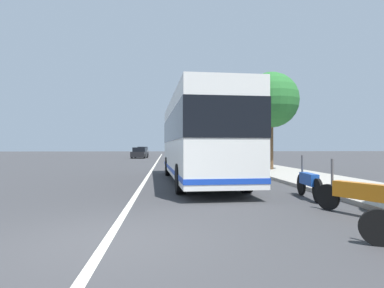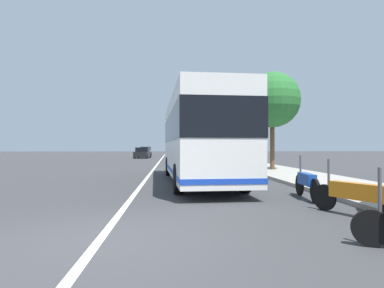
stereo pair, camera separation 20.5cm
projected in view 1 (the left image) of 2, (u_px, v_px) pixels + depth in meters
The scene contains 11 objects.
ground_plane at pixel (107, 241), 5.34m from camera, with size 220.00×220.00×0.00m, color #38383A.
sidewalk_curb at pixel (304, 177), 15.92m from camera, with size 110.00×3.60×0.14m, color #9E998E.
lane_divider_line at pixel (146, 180), 15.30m from camera, with size 110.00×0.16×0.01m, color silver.
coach_bus at pixel (198, 136), 14.34m from camera, with size 11.14×3.04×3.60m.
motorcycle_far_end at pixel (361, 195), 7.24m from camera, with size 2.19×1.10×1.27m.
motorcycle_by_tree at pixel (309, 182), 9.75m from camera, with size 2.12×0.35×1.29m.
car_oncoming at pixel (140, 153), 45.07m from camera, with size 4.45×2.19×1.49m.
car_far_distant at pixel (181, 155), 34.91m from camera, with size 4.73×1.97×1.50m.
car_side_street at pixel (143, 152), 55.20m from camera, with size 4.11×1.87×1.60m.
roadside_tree_mid_block at pixel (271, 100), 20.51m from camera, with size 3.51×3.51×6.29m.
utility_pole at pixel (253, 124), 23.82m from camera, with size 0.27×0.27×6.50m, color slate.
Camera 1 is at (-5.45, -0.98, 1.55)m, focal length 30.31 mm.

